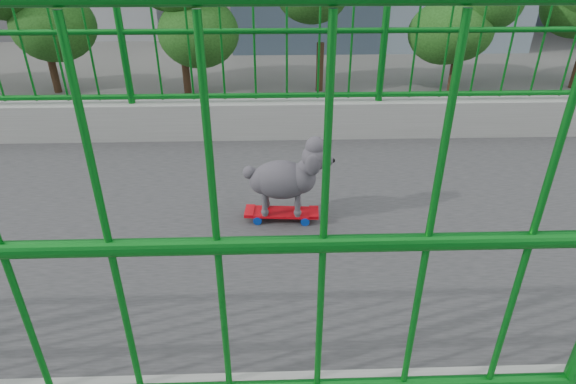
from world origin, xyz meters
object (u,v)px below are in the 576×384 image
(car_1, at_px, (120,238))
(car_7, at_px, (42,190))
(car_0, at_px, (286,311))
(car_3, at_px, (507,147))
(poodle, at_px, (286,177))
(car_4, at_px, (8,125))
(skateboard, at_px, (282,213))
(car_2, at_px, (450,181))

(car_1, distance_m, car_7, 4.82)
(car_0, bearing_deg, car_3, 135.11)
(poodle, xyz_separation_m, car_4, (-18.73, -12.41, -6.56))
(car_1, bearing_deg, car_0, 55.91)
(car_0, bearing_deg, poodle, -1.47)
(car_0, bearing_deg, car_4, -135.53)
(car_4, height_order, car_7, car_4)
(skateboard, bearing_deg, car_1, -149.28)
(skateboard, bearing_deg, car_4, -142.29)
(car_7, bearing_deg, poodle, -146.44)
(poodle, bearing_deg, car_3, 152.22)
(skateboard, xyz_separation_m, poodle, (0.00, 0.03, 0.25))
(car_2, relative_size, car_7, 1.21)
(poodle, relative_size, car_4, 0.12)
(poodle, height_order, car_3, poodle)
(car_4, bearing_deg, car_0, -135.53)
(poodle, xyz_separation_m, car_0, (-5.93, 0.15, -6.53))
(car_2, distance_m, car_7, 14.38)
(car_2, height_order, car_4, car_2)
(car_3, bearing_deg, poodle, 147.98)
(car_1, xyz_separation_m, car_2, (-3.20, 10.77, 0.03))
(car_0, height_order, car_3, car_0)
(car_3, bearing_deg, car_0, 135.11)
(car_2, bearing_deg, car_4, 71.02)
(car_3, xyz_separation_m, car_7, (3.20, -17.90, -0.01))
(poodle, height_order, car_0, poodle)
(poodle, relative_size, car_3, 0.11)
(car_0, distance_m, car_7, 10.51)
(car_0, distance_m, car_1, 5.71)
(skateboard, relative_size, poodle, 0.85)
(poodle, xyz_separation_m, car_1, (-9.13, -4.58, -6.55))
(car_4, relative_size, car_7, 0.94)
(car_0, relative_size, car_3, 0.97)
(car_0, bearing_deg, car_7, -127.52)
(car_2, bearing_deg, car_7, 90.00)
(skateboard, relative_size, car_4, 0.10)
(skateboard, bearing_deg, poodle, 90.00)
(car_4, bearing_deg, poodle, -146.47)
(skateboard, height_order, car_0, skateboard)
(car_3, bearing_deg, car_4, 81.77)
(skateboard, relative_size, car_0, 0.10)
(car_1, xyz_separation_m, car_3, (-6.40, 14.29, -0.06))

